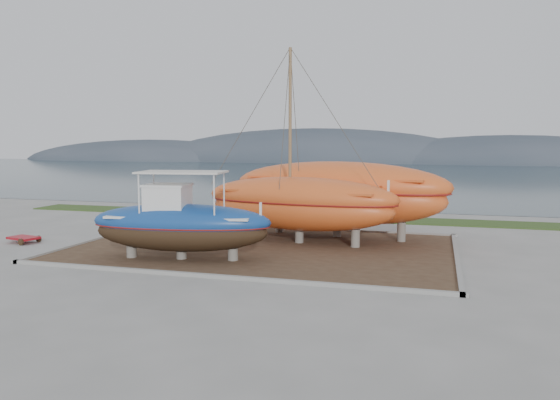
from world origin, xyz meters
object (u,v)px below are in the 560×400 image
(orange_sailboat, at_px, (300,146))
(orange_bare_hull, at_px, (337,200))
(blue_caique, at_px, (181,215))
(white_dinghy, at_px, (180,225))
(red_trailer, at_px, (24,240))

(orange_sailboat, relative_size, orange_bare_hull, 0.85)
(orange_sailboat, bearing_deg, orange_bare_hull, 64.33)
(blue_caique, height_order, orange_bare_hull, orange_bare_hull)
(blue_caique, distance_m, orange_sailboat, 7.26)
(white_dinghy, xyz_separation_m, orange_sailboat, (6.79, -0.17, 4.35))
(orange_sailboat, relative_size, red_trailer, 4.50)
(red_trailer, bearing_deg, orange_bare_hull, 33.69)
(orange_sailboat, bearing_deg, blue_caique, -119.75)
(orange_bare_hull, bearing_deg, orange_sailboat, -114.52)
(orange_sailboat, bearing_deg, red_trailer, -156.84)
(red_trailer, bearing_deg, blue_caique, 3.30)
(orange_bare_hull, bearing_deg, red_trailer, -149.27)
(orange_bare_hull, relative_size, red_trailer, 5.31)
(blue_caique, distance_m, red_trailer, 9.99)
(orange_bare_hull, bearing_deg, blue_caique, -117.39)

